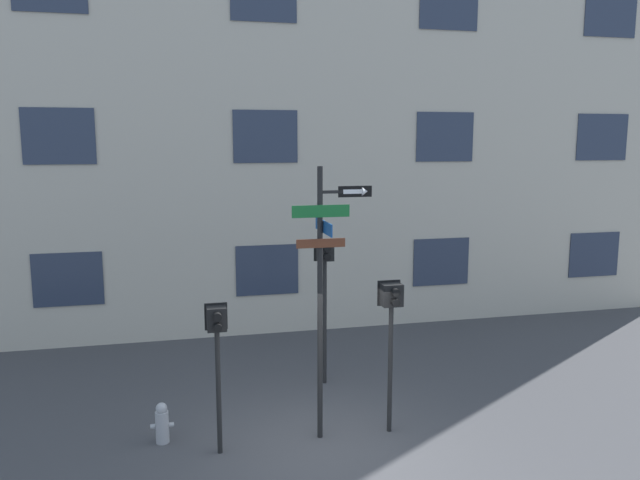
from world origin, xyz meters
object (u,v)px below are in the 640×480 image
Objects in this scene: pedestrian_signal_right at (391,314)px; street_sign_pole at (324,279)px; pedestrian_signal_left at (217,339)px; pedestrian_signal_across at (325,271)px; fire_hydrant at (162,423)px.

street_sign_pole is at bearing 177.14° from pedestrian_signal_right.
pedestrian_signal_left is 3.42m from pedestrian_signal_across.
pedestrian_signal_left reaches higher than fire_hydrant.
pedestrian_signal_left is at bearing -178.09° from pedestrian_signal_right.
pedestrian_signal_left is 2.91m from pedestrian_signal_right.
street_sign_pole is at bearing 5.03° from pedestrian_signal_left.
pedestrian_signal_across is at bearing 46.54° from pedestrian_signal_left.
pedestrian_signal_right is at bearing -7.12° from fire_hydrant.
pedestrian_signal_left is at bearing -174.97° from street_sign_pole.
street_sign_pole reaches higher than pedestrian_signal_right.
fire_hydrant is at bearing 147.60° from pedestrian_signal_left.
pedestrian_signal_across reaches higher than fire_hydrant.
street_sign_pole is 1.95m from pedestrian_signal_left.
street_sign_pole is at bearing -104.15° from pedestrian_signal_across.
pedestrian_signal_across is (-0.57, 2.37, 0.28)m from pedestrian_signal_right.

